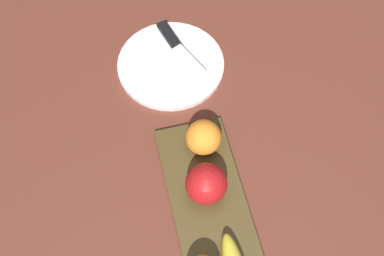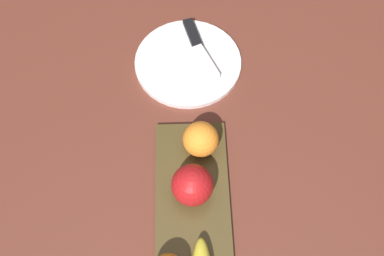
% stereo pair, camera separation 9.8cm
% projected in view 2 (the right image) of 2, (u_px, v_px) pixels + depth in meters
% --- Properties ---
extents(ground_plane, '(2.40, 2.40, 0.00)m').
position_uv_depth(ground_plane, '(194.00, 243.00, 0.91)').
color(ground_plane, brown).
extents(fruit_tray, '(0.45, 0.15, 0.01)m').
position_uv_depth(fruit_tray, '(195.00, 226.00, 0.92)').
color(fruit_tray, '#4B3D1E').
rests_on(fruit_tray, ground_plane).
extents(apple, '(0.08, 0.08, 0.08)m').
position_uv_depth(apple, '(192.00, 185.00, 0.91)').
color(apple, '#B2171A').
rests_on(apple, fruit_tray).
extents(orange_near_banana, '(0.07, 0.07, 0.07)m').
position_uv_depth(orange_near_banana, '(201.00, 139.00, 0.96)').
color(orange_near_banana, orange).
rests_on(orange_near_banana, fruit_tray).
extents(dinner_plate, '(0.25, 0.25, 0.01)m').
position_uv_depth(dinner_plate, '(189.00, 62.00, 1.11)').
color(dinner_plate, white).
rests_on(dinner_plate, ground_plane).
extents(folded_napkin, '(0.14, 0.14, 0.02)m').
position_uv_depth(folded_napkin, '(190.00, 69.00, 1.08)').
color(folded_napkin, white).
rests_on(folded_napkin, dinner_plate).
extents(knife, '(0.18, 0.07, 0.01)m').
position_uv_depth(knife, '(195.00, 39.00, 1.13)').
color(knife, silver).
rests_on(knife, dinner_plate).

